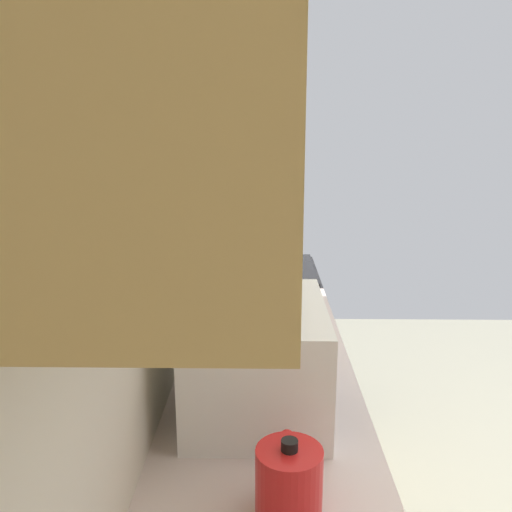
{
  "coord_description": "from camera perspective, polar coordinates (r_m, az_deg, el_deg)",
  "views": [
    {
      "loc": [
        -1.53,
        1.23,
        1.72
      ],
      "look_at": [
        -0.19,
        1.25,
        1.39
      ],
      "focal_mm": 36.88,
      "sensor_mm": 36.0,
      "label": 1
    }
  ],
  "objects": [
    {
      "name": "oven_range",
      "position": [
        3.26,
        0.96,
        -8.95
      ],
      "size": [
        0.7,
        0.63,
        1.08
      ],
      "color": "black",
      "rests_on": "ground_plane"
    },
    {
      "name": "wall_back",
      "position": [
        1.6,
        -12.09,
        2.14
      ],
      "size": [
        3.94,
        0.12,
        2.81
      ],
      "primitive_type": "cube",
      "color": "beige",
      "rests_on": "ground_plane"
    },
    {
      "name": "bowl",
      "position": [
        2.18,
        2.31,
        -7.5
      ],
      "size": [
        0.12,
        0.12,
        0.06
      ],
      "color": "#4C8CBF",
      "rests_on": "counter_run"
    },
    {
      "name": "kettle",
      "position": [
        1.23,
        3.58,
        -23.38
      ],
      "size": [
        0.2,
        0.15,
        0.19
      ],
      "color": "red",
      "rests_on": "counter_run"
    },
    {
      "name": "microwave",
      "position": [
        1.59,
        0.17,
        -10.81
      ],
      "size": [
        0.53,
        0.41,
        0.32
      ],
      "color": "white",
      "rests_on": "counter_run"
    },
    {
      "name": "upper_cabinets",
      "position": [
        1.16,
        -6.44,
        21.41
      ],
      "size": [
        1.72,
        0.32,
        0.59
      ],
      "color": "tan"
    }
  ]
}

